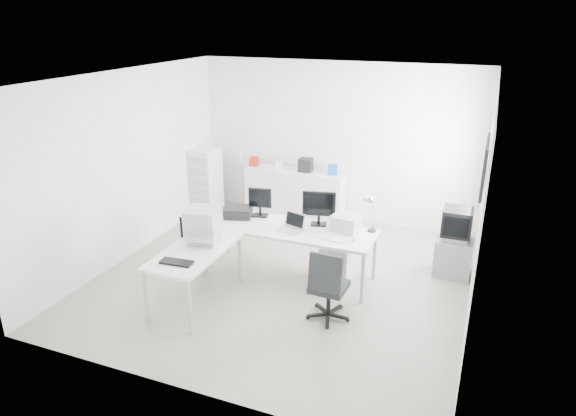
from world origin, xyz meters
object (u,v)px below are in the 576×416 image
at_px(main_desk, 289,252).
at_px(office_chair, 329,283).
at_px(drawer_pedestal, 337,263).
at_px(filing_cabinet, 206,181).
at_px(sideboard, 295,194).
at_px(laptop, 290,224).
at_px(tv_cabinet, 453,257).
at_px(side_desk, 196,276).
at_px(inkjet_printer, 237,212).
at_px(crt_tv, 457,225).
at_px(lcd_monitor_small, 260,202).
at_px(crt_monitor, 203,227).
at_px(lcd_monitor_large, 319,209).
at_px(laser_printer, 346,223).

xyz_separation_m(main_desk, office_chair, (0.85, -0.83, 0.10)).
distance_m(drawer_pedestal, filing_cabinet, 3.49).
distance_m(sideboard, filing_cabinet, 1.67).
height_order(laptop, sideboard, laptop).
distance_m(tv_cabinet, filing_cabinet, 4.59).
relative_size(drawer_pedestal, office_chair, 0.63).
bearing_deg(main_desk, office_chair, -44.31).
height_order(main_desk, side_desk, same).
bearing_deg(inkjet_printer, crt_tv, -1.35).
bearing_deg(filing_cabinet, drawer_pedestal, -29.12).
relative_size(lcd_monitor_small, crt_monitor, 0.98).
bearing_deg(laptop, lcd_monitor_large, 66.37).
xyz_separation_m(office_chair, sideboard, (-1.57, 2.96, -0.02)).
relative_size(laser_printer, filing_cabinet, 0.29).
bearing_deg(lcd_monitor_large, crt_monitor, -150.27).
relative_size(drawer_pedestal, laptop, 1.89).
distance_m(main_desk, crt_monitor, 1.34).
bearing_deg(inkjet_printer, office_chair, -44.72).
bearing_deg(crt_monitor, laser_printer, 23.86).
height_order(side_desk, crt_tv, crt_tv).
xyz_separation_m(side_desk, lcd_monitor_small, (0.30, 1.35, 0.59)).
xyz_separation_m(side_desk, lcd_monitor_large, (1.20, 1.35, 0.61)).
xyz_separation_m(main_desk, tv_cabinet, (2.17, 0.89, -0.10)).
bearing_deg(main_desk, laser_printer, 16.35).
distance_m(side_desk, tv_cabinet, 3.62).
bearing_deg(main_desk, crt_monitor, -135.00).
bearing_deg(office_chair, laptop, 140.57).
distance_m(drawer_pedestal, crt_tv, 1.76).
height_order(tv_cabinet, filing_cabinet, filing_cabinet).
xyz_separation_m(laser_printer, sideboard, (-1.47, 1.92, -0.40)).
bearing_deg(laser_printer, office_chair, -76.48).
bearing_deg(tv_cabinet, sideboard, 156.74).
distance_m(lcd_monitor_large, sideboard, 2.24).
bearing_deg(tv_cabinet, crt_tv, 0.00).
bearing_deg(lcd_monitor_small, drawer_pedestal, -18.09).
xyz_separation_m(sideboard, filing_cabinet, (-1.61, -0.40, 0.17)).
bearing_deg(sideboard, side_desk, -92.24).
bearing_deg(laptop, laser_printer, 41.54).
height_order(crt_tv, sideboard, crt_tv).
distance_m(inkjet_printer, sideboard, 2.07).
bearing_deg(lcd_monitor_small, tv_cabinet, 4.31).
distance_m(office_chair, crt_tv, 2.19).
relative_size(drawer_pedestal, filing_cabinet, 0.48).
distance_m(lcd_monitor_small, crt_tv, 2.80).
height_order(inkjet_printer, crt_monitor, crt_monitor).
bearing_deg(lcd_monitor_large, main_desk, -157.24).
height_order(drawer_pedestal, laser_printer, laser_printer).
relative_size(laptop, laser_printer, 0.87).
bearing_deg(laser_printer, side_desk, -132.28).
distance_m(main_desk, laser_printer, 0.92).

